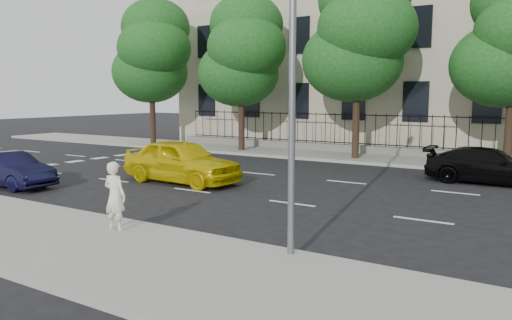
{
  "coord_description": "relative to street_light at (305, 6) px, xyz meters",
  "views": [
    {
      "loc": [
        7.12,
        -11.05,
        3.37
      ],
      "look_at": [
        -1.64,
        3.0,
        1.2
      ],
      "focal_mm": 35.0,
      "sensor_mm": 36.0,
      "label": 1
    }
  ],
  "objects": [
    {
      "name": "ground",
      "position": [
        -2.5,
        1.77,
        -5.15
      ],
      "size": [
        120.0,
        120.0,
        0.0
      ],
      "primitive_type": "plane",
      "color": "black",
      "rests_on": "ground"
    },
    {
      "name": "near_sidewalk",
      "position": [
        -2.5,
        -2.23,
        -5.07
      ],
      "size": [
        60.0,
        4.0,
        0.15
      ],
      "primitive_type": "cube",
      "color": "gray",
      "rests_on": "ground"
    },
    {
      "name": "far_sidewalk",
      "position": [
        -2.5,
        15.77,
        -5.07
      ],
      "size": [
        60.0,
        4.0,
        0.15
      ],
      "primitive_type": "cube",
      "color": "gray",
      "rests_on": "ground"
    },
    {
      "name": "lane_markings",
      "position": [
        -2.5,
        6.52,
        -5.14
      ],
      "size": [
        49.6,
        4.62,
        0.01
      ],
      "primitive_type": null,
      "color": "silver",
      "rests_on": "ground"
    },
    {
      "name": "crosswalk",
      "position": [
        -16.5,
        6.37,
        -5.14
      ],
      "size": [
        0.5,
        12.1,
        0.01
      ],
      "primitive_type": null,
      "color": "silver",
      "rests_on": "ground"
    },
    {
      "name": "masonry_building",
      "position": [
        -2.5,
        24.72,
        3.87
      ],
      "size": [
        34.6,
        12.11,
        18.5
      ],
      "color": "beige",
      "rests_on": "ground"
    },
    {
      "name": "iron_fence",
      "position": [
        -2.5,
        17.47,
        -4.5
      ],
      "size": [
        30.0,
        0.5,
        2.2
      ],
      "color": "slate",
      "rests_on": "far_sidewalk"
    },
    {
      "name": "street_light",
      "position": [
        0.0,
        0.0,
        0.0
      ],
      "size": [
        0.25,
        3.32,
        8.05
      ],
      "color": "slate",
      "rests_on": "near_sidewalk"
    },
    {
      "name": "tree_a",
      "position": [
        -18.46,
        15.13,
        0.98
      ],
      "size": [
        5.71,
        5.31,
        9.39
      ],
      "color": "#382619",
      "rests_on": "far_sidewalk"
    },
    {
      "name": "tree_b",
      "position": [
        -11.46,
        15.13,
        0.69
      ],
      "size": [
        5.53,
        5.12,
        8.97
      ],
      "color": "#382619",
      "rests_on": "far_sidewalk"
    },
    {
      "name": "tree_c",
      "position": [
        -4.46,
        15.13,
        1.26
      ],
      "size": [
        5.89,
        5.5,
        9.8
      ],
      "color": "#382619",
      "rests_on": "far_sidewalk"
    },
    {
      "name": "yellow_taxi",
      "position": [
        -7.85,
        5.31,
        -4.31
      ],
      "size": [
        5.05,
        2.27,
        1.68
      ],
      "primitive_type": "imported",
      "rotation": [
        0.0,
        0.0,
        1.51
      ],
      "color": "#DEC408",
      "rests_on": "ground"
    },
    {
      "name": "navy_sedan",
      "position": [
        -12.64,
        1.28,
        -4.51
      ],
      "size": [
        3.9,
        1.4,
        1.28
      ],
      "primitive_type": "imported",
      "rotation": [
        0.0,
        0.0,
        1.58
      ],
      "color": "black",
      "rests_on": "ground"
    },
    {
      "name": "black_sedan",
      "position": [
        2.22,
        11.41,
        -4.47
      ],
      "size": [
        4.75,
        2.04,
        1.36
      ],
      "primitive_type": "imported",
      "rotation": [
        0.0,
        0.0,
        1.6
      ],
      "color": "black",
      "rests_on": "ground"
    },
    {
      "name": "woman_near",
      "position": [
        -4.4,
        -1.17,
        -4.17
      ],
      "size": [
        0.63,
        0.44,
        1.66
      ],
      "primitive_type": "imported",
      "rotation": [
        0.0,
        0.0,
        3.21
      ],
      "color": "white",
      "rests_on": "near_sidewalk"
    }
  ]
}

